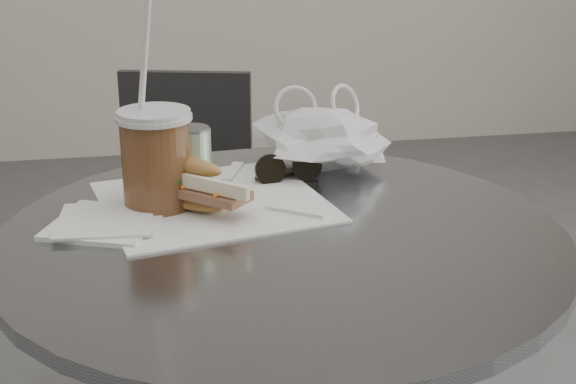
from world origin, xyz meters
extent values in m
cylinder|color=slate|center=(0.00, 0.20, 0.73)|extent=(0.76, 0.76, 0.02)
cylinder|color=#2E2E31|center=(-0.12, 0.96, 0.24)|extent=(0.06, 0.06, 0.48)
cylinder|color=#2E2E31|center=(-0.12, 0.96, 0.48)|extent=(0.41, 0.41, 0.02)
cube|color=#2E2E31|center=(-0.07, 1.15, 0.63)|extent=(0.32, 0.11, 0.28)
cube|color=white|center=(-0.08, 0.32, 0.74)|extent=(0.36, 0.35, 0.00)
ellipsoid|color=#B87445|center=(-0.11, 0.29, 0.76)|extent=(0.21, 0.21, 0.02)
cube|color=brown|center=(-0.11, 0.29, 0.77)|extent=(0.17, 0.16, 0.01)
ellipsoid|color=#B87445|center=(-0.11, 0.30, 0.80)|extent=(0.22, 0.21, 0.04)
cylinder|color=brown|center=(-0.16, 0.32, 0.80)|extent=(0.10, 0.10, 0.13)
cylinder|color=silver|center=(-0.16, 0.32, 0.88)|extent=(0.11, 0.11, 0.01)
cylinder|color=white|center=(-0.17, 0.32, 0.93)|extent=(0.04, 0.06, 0.24)
cylinder|color=black|center=(0.01, 0.39, 0.76)|extent=(0.05, 0.02, 0.05)
cylinder|color=black|center=(0.07, 0.40, 0.76)|extent=(0.05, 0.02, 0.05)
cube|color=black|center=(0.04, 0.39, 0.76)|extent=(0.02, 0.01, 0.00)
cube|color=white|center=(-0.23, 0.26, 0.74)|extent=(0.18, 0.18, 0.01)
cube|color=white|center=(-0.23, 0.26, 0.75)|extent=(0.13, 0.13, 0.00)
cylinder|color=#5FA360|center=(-0.11, 0.34, 0.79)|extent=(0.06, 0.06, 0.11)
cylinder|color=slate|center=(-0.11, 0.34, 0.85)|extent=(0.05, 0.05, 0.00)
camera|label=1|loc=(-0.17, -0.77, 1.15)|focal=50.00mm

